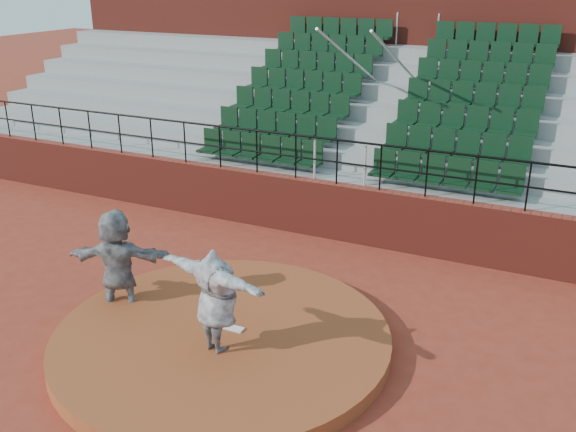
# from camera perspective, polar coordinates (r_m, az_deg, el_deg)

# --- Properties ---
(ground) EXTENTS (90.00, 90.00, 0.00)m
(ground) POSITION_cam_1_polar(r_m,az_deg,el_deg) (10.81, -5.84, -11.31)
(ground) COLOR maroon
(ground) RESTS_ON ground
(pitchers_mound) EXTENTS (5.50, 5.50, 0.25)m
(pitchers_mound) POSITION_cam_1_polar(r_m,az_deg,el_deg) (10.74, -5.86, -10.75)
(pitchers_mound) COLOR #994522
(pitchers_mound) RESTS_ON ground
(pitching_rubber) EXTENTS (0.60, 0.15, 0.03)m
(pitching_rubber) POSITION_cam_1_polar(r_m,az_deg,el_deg) (10.78, -5.47, -9.74)
(pitching_rubber) COLOR white
(pitching_rubber) RESTS_ON pitchers_mound
(boundary_wall) EXTENTS (24.00, 0.30, 1.30)m
(boundary_wall) POSITION_cam_1_polar(r_m,az_deg,el_deg) (14.55, 4.25, 0.45)
(boundary_wall) COLOR maroon
(boundary_wall) RESTS_ON ground
(wall_railing) EXTENTS (24.04, 0.05, 1.03)m
(wall_railing) POSITION_cam_1_polar(r_m,az_deg,el_deg) (14.13, 4.40, 5.69)
(wall_railing) COLOR black
(wall_railing) RESTS_ON boundary_wall
(seating_deck) EXTENTS (24.00, 5.97, 4.63)m
(seating_deck) POSITION_cam_1_polar(r_m,az_deg,el_deg) (17.62, 8.71, 6.65)
(seating_deck) COLOR gray
(seating_deck) RESTS_ON ground
(press_box_facade) EXTENTS (24.00, 3.00, 7.10)m
(press_box_facade) POSITION_cam_1_polar(r_m,az_deg,el_deg) (21.01, 12.36, 14.59)
(press_box_facade) COLOR maroon
(press_box_facade) RESTS_ON ground
(pitcher) EXTENTS (2.16, 1.05, 1.70)m
(pitcher) POSITION_cam_1_polar(r_m,az_deg,el_deg) (9.82, -6.42, -7.46)
(pitcher) COLOR black
(pitcher) RESTS_ON pitchers_mound
(fielder) EXTENTS (1.90, 1.23, 1.96)m
(fielder) POSITION_cam_1_polar(r_m,az_deg,el_deg) (11.63, -14.88, -4.00)
(fielder) COLOR black
(fielder) RESTS_ON ground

